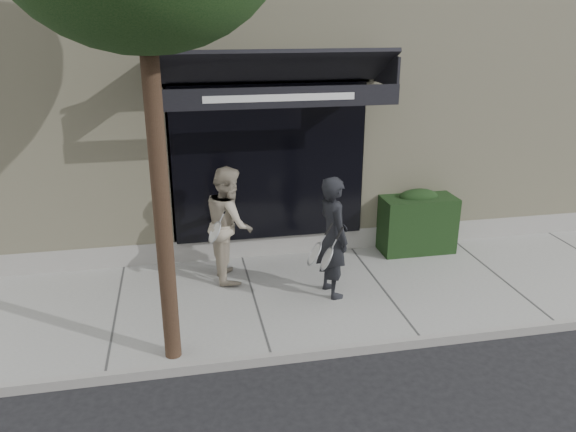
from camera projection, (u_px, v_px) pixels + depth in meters
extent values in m
plane|color=black|center=(380.00, 292.00, 8.84)|extent=(80.00, 80.00, 0.00)
cube|color=gray|center=(380.00, 289.00, 8.82)|extent=(20.00, 3.00, 0.12)
cube|color=gray|center=(421.00, 341.00, 7.39)|extent=(20.00, 0.10, 0.14)
cube|color=beige|center=(309.00, 80.00, 12.52)|extent=(14.00, 7.00, 5.50)
cube|color=gray|center=(349.00, 238.00, 10.32)|extent=(14.02, 0.42, 0.50)
cube|color=black|center=(269.00, 162.00, 9.38)|extent=(3.20, 0.30, 2.60)
cube|color=gray|center=(171.00, 164.00, 9.23)|extent=(0.08, 0.40, 2.60)
cube|color=gray|center=(357.00, 155.00, 9.82)|extent=(0.08, 0.40, 2.60)
cube|color=gray|center=(266.00, 79.00, 9.07)|extent=(3.36, 0.40, 0.12)
cube|color=black|center=(274.00, 66.00, 8.33)|extent=(3.60, 1.03, 0.55)
cube|color=black|center=(280.00, 98.00, 8.00)|extent=(3.60, 0.05, 0.30)
cube|color=white|center=(280.00, 98.00, 7.98)|extent=(2.20, 0.01, 0.10)
cube|color=black|center=(151.00, 74.00, 8.03)|extent=(0.04, 1.00, 0.45)
cube|color=black|center=(387.00, 70.00, 8.69)|extent=(0.04, 1.00, 0.45)
cube|color=black|center=(416.00, 223.00, 9.99)|extent=(1.30, 0.70, 1.00)
ellipsoid|color=black|center=(418.00, 197.00, 9.82)|extent=(0.71, 0.38, 0.27)
cylinder|color=black|center=(159.00, 180.00, 6.24)|extent=(0.20, 0.20, 4.80)
imported|color=black|center=(333.00, 237.00, 8.25)|extent=(0.56, 0.74, 1.85)
torus|color=silver|center=(327.00, 258.00, 7.96)|extent=(0.17, 0.31, 0.29)
cylinder|color=silver|center=(327.00, 258.00, 7.96)|extent=(0.14, 0.28, 0.25)
cylinder|color=silver|center=(327.00, 258.00, 7.96)|extent=(0.17, 0.03, 0.09)
cylinder|color=black|center=(327.00, 258.00, 7.96)|extent=(0.20, 0.05, 0.11)
torus|color=silver|center=(314.00, 254.00, 7.98)|extent=(0.18, 0.31, 0.28)
cylinder|color=silver|center=(314.00, 254.00, 7.98)|extent=(0.14, 0.27, 0.24)
cylinder|color=silver|center=(314.00, 254.00, 7.98)|extent=(0.17, 0.03, 0.10)
cylinder|color=black|center=(314.00, 254.00, 7.98)|extent=(0.19, 0.04, 0.12)
imported|color=#ADA08A|center=(229.00, 223.00, 8.79)|extent=(0.74, 0.93, 1.84)
torus|color=silver|center=(215.00, 232.00, 8.50)|extent=(0.22, 0.33, 0.28)
cylinder|color=silver|center=(215.00, 232.00, 8.50)|extent=(0.18, 0.29, 0.24)
cylinder|color=silver|center=(215.00, 232.00, 8.50)|extent=(0.17, 0.05, 0.10)
cylinder|color=black|center=(215.00, 232.00, 8.50)|extent=(0.19, 0.07, 0.12)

